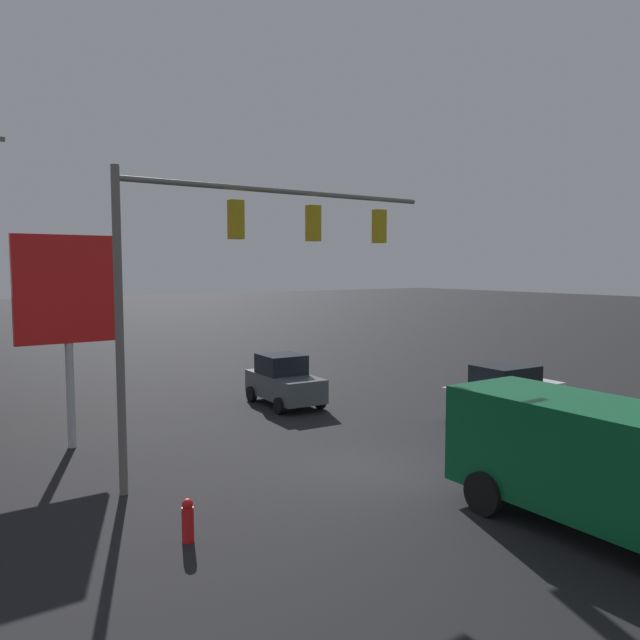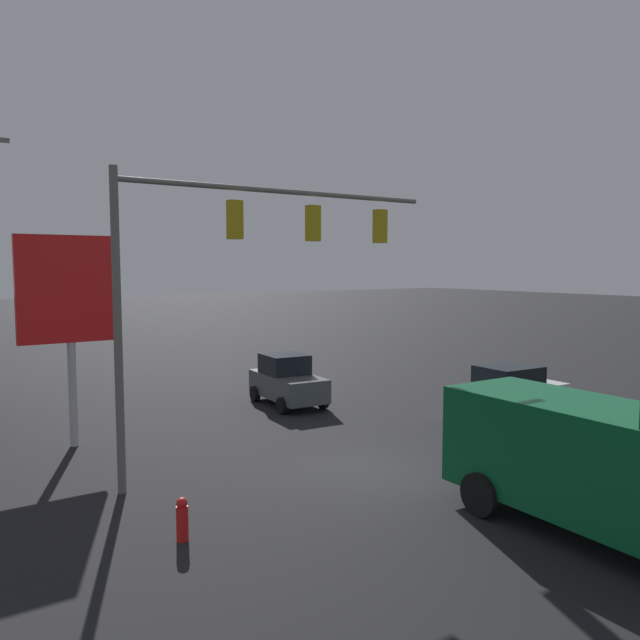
# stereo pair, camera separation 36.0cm
# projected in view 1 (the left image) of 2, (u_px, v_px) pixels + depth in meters

# --- Properties ---
(ground_plane) EXTENTS (200.00, 200.00, 0.00)m
(ground_plane) POSITION_uv_depth(u_px,v_px,m) (363.00, 469.00, 16.77)
(ground_plane) COLOR black
(traffic_signal_assembly) EXTENTS (9.45, 0.43, 7.76)m
(traffic_signal_assembly) POSITION_uv_depth(u_px,v_px,m) (247.00, 251.00, 16.39)
(traffic_signal_assembly) COLOR slate
(traffic_signal_assembly) RESTS_ON ground
(price_sign) EXTENTS (2.96, 0.27, 6.36)m
(price_sign) POSITION_uv_depth(u_px,v_px,m) (67.00, 296.00, 18.38)
(price_sign) COLOR #B7B7BC
(price_sign) RESTS_ON ground
(delivery_truck) EXTENTS (2.68, 6.85, 3.58)m
(delivery_truck) POSITION_uv_depth(u_px,v_px,m) (620.00, 458.00, 12.21)
(delivery_truck) COLOR #0C592D
(delivery_truck) RESTS_ON ground
(hatchback_crossing) EXTENTS (2.19, 3.92, 1.97)m
(hatchback_crossing) POSITION_uv_depth(u_px,v_px,m) (284.00, 381.00, 24.45)
(hatchback_crossing) COLOR #474C51
(hatchback_crossing) RESTS_ON ground
(sedan_far) EXTENTS (4.49, 2.25, 1.93)m
(sedan_far) POSITION_uv_depth(u_px,v_px,m) (505.00, 393.00, 22.18)
(sedan_far) COLOR silver
(sedan_far) RESTS_ON ground
(fire_hydrant) EXTENTS (0.24, 0.24, 0.88)m
(fire_hydrant) POSITION_uv_depth(u_px,v_px,m) (188.00, 520.00, 12.30)
(fire_hydrant) COLOR red
(fire_hydrant) RESTS_ON ground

